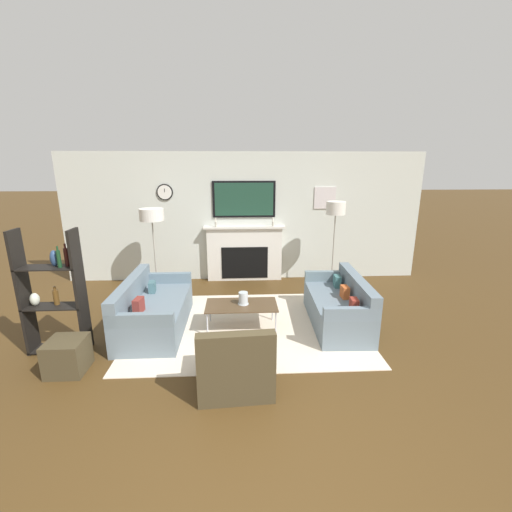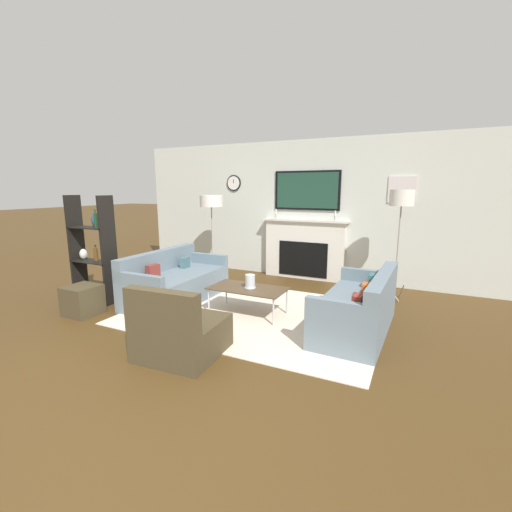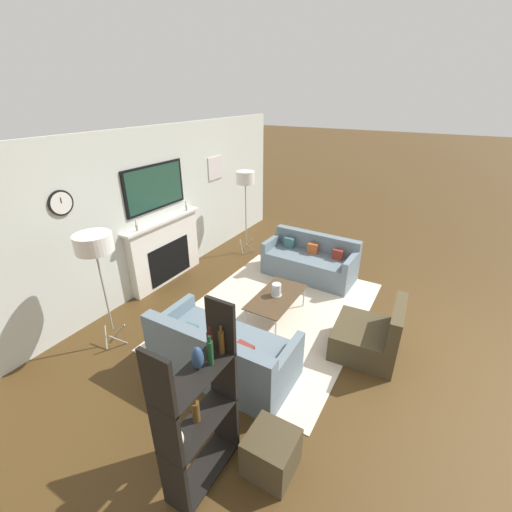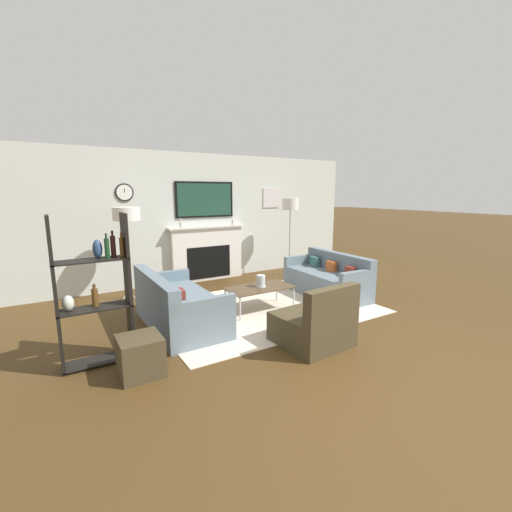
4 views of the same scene
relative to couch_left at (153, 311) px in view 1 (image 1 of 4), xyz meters
The scene contains 12 objects.
ground_plane 3.03m from the couch_left, 61.51° to the right, with size 60.00×60.00×0.00m, color #483216.
fireplace_wall 2.89m from the couch_left, 58.18° to the left, with size 7.56×0.28×2.70m.
area_rug 1.47m from the couch_left, ahead, with size 3.50×2.57×0.01m.
couch_left is the anchor object (origin of this frame).
couch_right 2.88m from the couch_left, ahead, with size 0.82×1.70×0.78m.
armchair 1.95m from the couch_left, 49.71° to the right, with size 0.87×0.86×0.81m.
coffee_table 1.35m from the couch_left, ahead, with size 1.08×0.57×0.39m.
hurricane_candle 1.39m from the couch_left, ahead, with size 0.16×0.16×0.19m.
floor_lamp_left 2.04m from the couch_left, 100.98° to the left, with size 0.45×0.45×1.65m.
floor_lamp_right 3.81m from the couch_left, 26.62° to the left, with size 0.37×0.37×1.77m.
shelf_unit 1.37m from the couch_left, 152.63° to the right, with size 0.76×0.28×1.68m.
ottoman 1.34m from the couch_left, 125.49° to the right, with size 0.43×0.43×0.42m.
Camera 1 is at (-0.11, -2.23, 2.47)m, focal length 24.00 mm.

